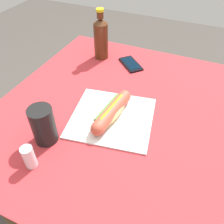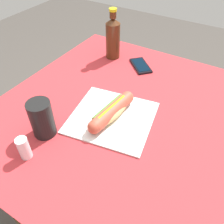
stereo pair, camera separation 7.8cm
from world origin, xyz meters
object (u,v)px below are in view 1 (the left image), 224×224
Objects in this scene: hot_dog at (112,111)px; cell_phone at (131,64)px; drinking_cup at (43,125)px; soda_bottle at (101,38)px; salt_shaker at (29,157)px.

hot_dog is 0.38m from cell_phone.
drinking_cup is at bearing 170.46° from cell_phone.
soda_bottle is 3.05× the size of salt_shaker.
hot_dog is 0.45m from soda_bottle.
soda_bottle reaches higher than drinking_cup.
soda_bottle is (0.01, 0.16, 0.10)m from cell_phone.
cell_phone is 0.19m from soda_bottle.
cell_phone is 1.87× the size of salt_shaker.
cell_phone is at bearing -6.43° from salt_shaker.
salt_shaker is (-0.29, 0.14, 0.01)m from hot_dog.
drinking_cup is at bearing -173.04° from soda_bottle.
soda_bottle is at bearing 7.47° from salt_shaker.
drinking_cup is (-0.56, 0.09, 0.06)m from cell_phone.
soda_bottle reaches higher than hot_dog.
salt_shaker is at bearing -172.53° from soda_bottle.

